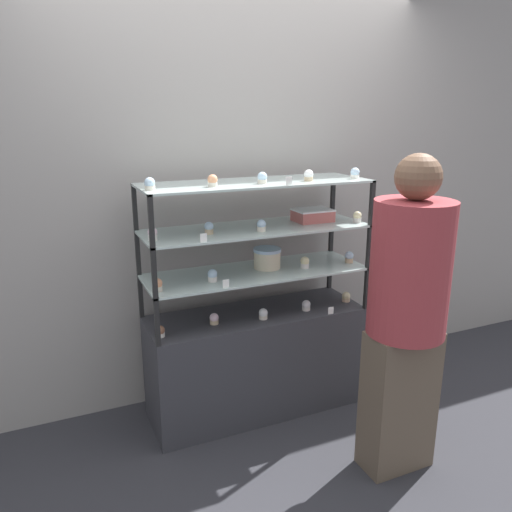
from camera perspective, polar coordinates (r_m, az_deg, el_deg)
The scene contains 31 objects.
ground_plane at distance 3.30m, azimuth 0.00°, elevation -16.80°, with size 20.00×20.00×0.00m, color #2D2D33.
back_wall at distance 3.15m, azimuth -2.70°, elevation 7.08°, with size 8.00×0.05×2.60m.
display_base at distance 3.14m, azimuth 0.00°, elevation -11.88°, with size 1.30×0.44×0.64m.
display_riser_lower at distance 2.92m, azimuth 0.00°, elevation -2.02°, with size 1.30×0.44×0.26m.
display_riser_middle at distance 2.85m, azimuth 0.00°, elevation 2.97°, with size 1.30×0.44×0.26m.
display_riser_upper at distance 2.80m, azimuth 0.00°, elevation 8.17°, with size 1.30×0.44×0.26m.
layer_cake_centerpiece at distance 2.96m, azimuth 1.28°, elevation -0.23°, with size 0.16×0.16×0.12m.
sheet_cake_frosted at distance 3.03m, azimuth 6.50°, elevation 4.67°, with size 0.22×0.17×0.07m.
cupcake_0 at distance 2.73m, azimuth -10.92°, elevation -8.47°, with size 0.05×0.05×0.06m.
cupcake_1 at distance 2.85m, azimuth -4.81°, elevation -7.17°, with size 0.05×0.05×0.06m.
cupcake_2 at distance 2.90m, azimuth 0.76°, elevation -6.65°, with size 0.05×0.05×0.06m.
cupcake_3 at distance 3.04m, azimuth 5.76°, elevation -5.65°, with size 0.05×0.05×0.06m.
cupcake_4 at distance 3.22m, azimuth 10.26°, elevation -4.62°, with size 0.05×0.05×0.06m.
price_tag_0 at distance 3.01m, azimuth 8.55°, elevation -6.18°, with size 0.04×0.00×0.04m.
cupcake_5 at distance 2.62m, azimuth -11.21°, elevation -3.28°, with size 0.05×0.05×0.07m.
cupcake_6 at distance 2.73m, azimuth -5.00°, elevation -2.24°, with size 0.05×0.05×0.07m.
cupcake_7 at distance 2.98m, azimuth 5.60°, elevation -0.74°, with size 0.05×0.05×0.07m.
cupcake_8 at distance 3.13m, azimuth 10.59°, elevation -0.13°, with size 0.05×0.05×0.07m.
price_tag_1 at distance 2.64m, azimuth -3.46°, elevation -3.16°, with size 0.04×0.00×0.04m.
cupcake_9 at distance 2.60m, azimuth -11.73°, elevation 2.47°, with size 0.05×0.05×0.07m.
cupcake_10 at distance 2.69m, azimuth -5.40°, elevation 3.20°, with size 0.05×0.05×0.07m.
cupcake_11 at distance 2.74m, azimuth 0.62°, elevation 3.49°, with size 0.05×0.05×0.07m.
cupcake_12 at distance 3.04m, azimuth 11.50°, elevation 4.39°, with size 0.05×0.05×0.07m.
price_tag_2 at distance 2.53m, azimuth -6.01°, elevation 2.10°, with size 0.04×0.00×0.04m.
cupcake_13 at distance 2.53m, azimuth -12.05°, elevation 8.04°, with size 0.05×0.05×0.06m.
cupcake_14 at distance 2.61m, azimuth -4.99°, elevation 8.55°, with size 0.05×0.05×0.06m.
cupcake_15 at distance 2.72m, azimuth 0.75°, elevation 8.90°, with size 0.05×0.05×0.06m.
cupcake_16 at distance 2.85m, azimuth 6.04°, elevation 9.13°, with size 0.05×0.05×0.06m.
cupcake_17 at distance 3.00m, azimuth 11.25°, elevation 9.25°, with size 0.05×0.05×0.06m.
price_tag_3 at distance 2.66m, azimuth 3.78°, elevation 8.55°, with size 0.04×0.00×0.04m.
customer_figure at distance 2.53m, azimuth 16.81°, elevation -6.05°, with size 0.38×0.38×1.62m.
Camera 1 is at (-1.12, -2.54, 1.78)m, focal length 35.00 mm.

